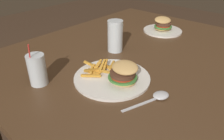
{
  "coord_description": "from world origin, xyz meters",
  "views": [
    {
      "loc": [
        0.46,
        -0.83,
        1.23
      ],
      "look_at": [
        -0.04,
        -0.27,
        0.8
      ],
      "focal_mm": 35.0,
      "sensor_mm": 36.0,
      "label": 1
    }
  ],
  "objects_px": {
    "juice_glass": "(37,71)",
    "spoon": "(159,96)",
    "beer_glass": "(115,37)",
    "meal_plate_near": "(116,76)",
    "meal_plate_far": "(163,27)"
  },
  "relations": [
    {
      "from": "juice_glass",
      "to": "meal_plate_near",
      "type": "bearing_deg",
      "value": 45.53
    },
    {
      "from": "meal_plate_near",
      "to": "juice_glass",
      "type": "relative_size",
      "value": 1.75
    },
    {
      "from": "beer_glass",
      "to": "meal_plate_far",
      "type": "xyz_separation_m",
      "value": [
        0.03,
        0.42,
        -0.05
      ]
    },
    {
      "from": "beer_glass",
      "to": "spoon",
      "type": "bearing_deg",
      "value": -27.54
    },
    {
      "from": "meal_plate_near",
      "to": "meal_plate_far",
      "type": "distance_m",
      "value": 0.65
    },
    {
      "from": "meal_plate_near",
      "to": "juice_glass",
      "type": "bearing_deg",
      "value": -134.47
    },
    {
      "from": "beer_glass",
      "to": "meal_plate_far",
      "type": "relative_size",
      "value": 0.66
    },
    {
      "from": "juice_glass",
      "to": "spoon",
      "type": "relative_size",
      "value": 0.91
    },
    {
      "from": "beer_glass",
      "to": "spoon",
      "type": "relative_size",
      "value": 0.81
    },
    {
      "from": "meal_plate_near",
      "to": "meal_plate_far",
      "type": "bearing_deg",
      "value": 103.95
    },
    {
      "from": "spoon",
      "to": "meal_plate_near",
      "type": "bearing_deg",
      "value": 114.21
    },
    {
      "from": "beer_glass",
      "to": "juice_glass",
      "type": "xyz_separation_m",
      "value": [
        -0.02,
        -0.43,
        -0.02
      ]
    },
    {
      "from": "beer_glass",
      "to": "juice_glass",
      "type": "height_order",
      "value": "juice_glass"
    },
    {
      "from": "juice_glass",
      "to": "spoon",
      "type": "height_order",
      "value": "juice_glass"
    },
    {
      "from": "beer_glass",
      "to": "meal_plate_far",
      "type": "distance_m",
      "value": 0.42
    }
  ]
}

